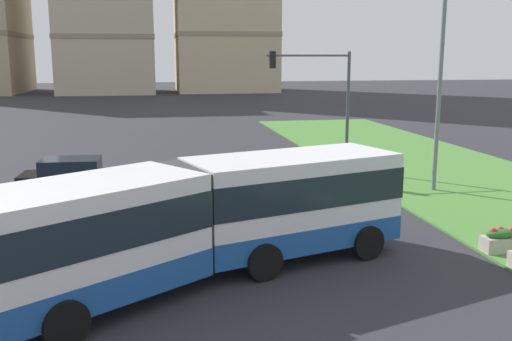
{
  "coord_description": "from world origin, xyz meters",
  "views": [
    {
      "loc": [
        -2.77,
        -5.46,
        5.76
      ],
      "look_at": [
        0.46,
        12.19,
        2.2
      ],
      "focal_mm": 40.39,
      "sensor_mm": 36.0,
      "label": 1
    }
  ],
  "objects_px": {
    "flower_planter_3": "(501,240)",
    "articulated_bus": "(208,217)",
    "streetlight_median": "(441,66)",
    "traffic_light_far_right": "(321,90)",
    "car_black_sedan": "(74,178)"
  },
  "relations": [
    {
      "from": "flower_planter_3",
      "to": "articulated_bus",
      "type": "bearing_deg",
      "value": -178.04
    },
    {
      "from": "flower_planter_3",
      "to": "streetlight_median",
      "type": "relative_size",
      "value": 0.11
    },
    {
      "from": "traffic_light_far_right",
      "to": "flower_planter_3",
      "type": "bearing_deg",
      "value": -81.99
    },
    {
      "from": "articulated_bus",
      "to": "traffic_light_far_right",
      "type": "relative_size",
      "value": 1.92
    },
    {
      "from": "articulated_bus",
      "to": "flower_planter_3",
      "type": "relative_size",
      "value": 10.51
    },
    {
      "from": "traffic_light_far_right",
      "to": "car_black_sedan",
      "type": "bearing_deg",
      "value": -166.38
    },
    {
      "from": "articulated_bus",
      "to": "traffic_light_far_right",
      "type": "distance_m",
      "value": 14.94
    },
    {
      "from": "car_black_sedan",
      "to": "streetlight_median",
      "type": "bearing_deg",
      "value": -7.71
    },
    {
      "from": "car_black_sedan",
      "to": "flower_planter_3",
      "type": "relative_size",
      "value": 4.07
    },
    {
      "from": "articulated_bus",
      "to": "flower_planter_3",
      "type": "distance_m",
      "value": 8.8
    },
    {
      "from": "car_black_sedan",
      "to": "streetlight_median",
      "type": "relative_size",
      "value": 0.45
    },
    {
      "from": "car_black_sedan",
      "to": "streetlight_median",
      "type": "distance_m",
      "value": 16.08
    },
    {
      "from": "flower_planter_3",
      "to": "traffic_light_far_right",
      "type": "height_order",
      "value": "traffic_light_far_right"
    },
    {
      "from": "articulated_bus",
      "to": "streetlight_median",
      "type": "bearing_deg",
      "value": 37.5
    },
    {
      "from": "traffic_light_far_right",
      "to": "streetlight_median",
      "type": "bearing_deg",
      "value": -52.86
    }
  ]
}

